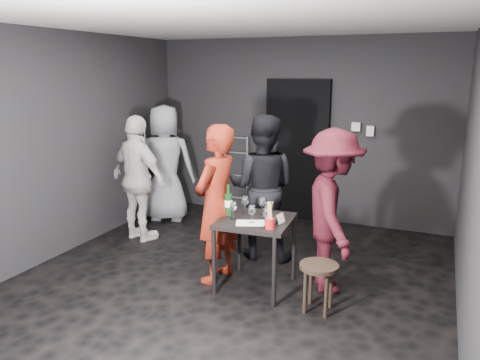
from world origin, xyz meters
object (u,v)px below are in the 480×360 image
at_px(hand_truck, 235,200).
at_px(breadstick_cup, 270,216).
at_px(server_red, 216,194).
at_px(man_maroon, 333,202).
at_px(tasting_table, 255,228).
at_px(bystander_cream, 138,172).
at_px(wine_bottle, 228,203).
at_px(stool, 319,273).
at_px(woman_black, 262,176).
at_px(bystander_grey, 165,154).

height_order(hand_truck, breadstick_cup, hand_truck).
distance_m(server_red, man_maroon, 1.21).
relative_size(tasting_table, bystander_cream, 0.40).
bearing_deg(wine_bottle, stool, -13.01).
relative_size(hand_truck, woman_black, 0.62).
relative_size(hand_truck, stool, 2.63).
bearing_deg(stool, bystander_cream, 160.52).
bearing_deg(woman_black, bystander_cream, -4.24).
bearing_deg(wine_bottle, server_red, 177.09).
height_order(server_red, bystander_grey, bystander_grey).
bearing_deg(woman_black, bystander_grey, -30.77).
xyz_separation_m(hand_truck, tasting_table, (1.23, -2.26, 0.43)).
xyz_separation_m(woman_black, breadstick_cup, (0.48, -1.05, -0.12)).
relative_size(stool, man_maroon, 0.25).
distance_m(server_red, woman_black, 0.84).
distance_m(woman_black, man_maroon, 1.10).
height_order(stool, bystander_cream, bystander_cream).
distance_m(woman_black, bystander_cream, 1.70).
xyz_separation_m(bystander_grey, wine_bottle, (1.76, -1.58, -0.13)).
bearing_deg(wine_bottle, breadstick_cup, -22.95).
bearing_deg(wine_bottle, hand_truck, 112.35).
relative_size(bystander_grey, wine_bottle, 6.12).
bearing_deg(server_red, woman_black, 173.11).
xyz_separation_m(tasting_table, woman_black, (-0.24, 0.83, 0.35)).
relative_size(server_red, woman_black, 0.96).
height_order(hand_truck, man_maroon, man_maroon).
distance_m(bystander_cream, breadstick_cup, 2.36).
height_order(stool, woman_black, woman_black).
bearing_deg(breadstick_cup, woman_black, 114.58).
bearing_deg(breadstick_cup, bystander_grey, 141.85).
relative_size(stool, server_red, 0.24).
height_order(hand_truck, server_red, server_red).
distance_m(tasting_table, bystander_cream, 2.08).
distance_m(bystander_grey, breadstick_cup, 2.94).
height_order(stool, man_maroon, man_maroon).
height_order(tasting_table, stool, tasting_table).
bearing_deg(tasting_table, breadstick_cup, -42.84).
xyz_separation_m(hand_truck, bystander_cream, (-0.70, -1.54, 0.71)).
relative_size(bystander_cream, bystander_grey, 0.92).
distance_m(woman_black, breadstick_cup, 1.16).
bearing_deg(stool, breadstick_cup, 178.90).
bearing_deg(bystander_cream, breadstick_cup, 173.31).
bearing_deg(breadstick_cup, hand_truck, 120.65).
bearing_deg(bystander_cream, bystander_grey, -64.76).
bearing_deg(woman_black, man_maroon, 142.80).
relative_size(hand_truck, server_red, 0.64).
bearing_deg(tasting_table, stool, -17.30).
bearing_deg(bystander_cream, tasting_table, 176.28).
xyz_separation_m(stool, bystander_cream, (-2.67, 0.94, 0.55)).
bearing_deg(tasting_table, man_maroon, 22.11).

